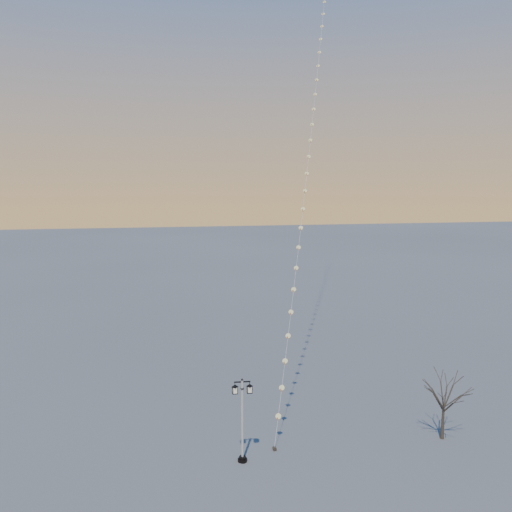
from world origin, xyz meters
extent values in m
plane|color=#595959|center=(0.00, 0.00, 0.00)|extent=(300.00, 300.00, 0.00)
cylinder|color=black|center=(-3.23, 1.07, 0.07)|extent=(0.52, 0.52, 0.15)
cylinder|color=black|center=(-3.23, 1.07, 0.21)|extent=(0.37, 0.37, 0.13)
cylinder|color=beige|center=(-3.23, 1.07, 2.45)|extent=(0.12, 0.12, 4.35)
cylinder|color=black|center=(-3.23, 1.07, 4.11)|extent=(0.18, 0.18, 0.06)
cube|color=black|center=(-3.23, 1.07, 4.48)|extent=(0.88, 0.11, 0.06)
sphere|color=black|center=(-3.23, 1.07, 4.60)|extent=(0.13, 0.13, 0.13)
pyramid|color=black|center=(-3.62, 1.09, 4.35)|extent=(0.41, 0.41, 0.13)
cube|color=beige|center=(-3.62, 1.09, 4.06)|extent=(0.24, 0.24, 0.31)
cube|color=black|center=(-3.62, 1.09, 3.88)|extent=(0.28, 0.28, 0.04)
pyramid|color=black|center=(-2.84, 1.04, 4.35)|extent=(0.41, 0.41, 0.13)
cube|color=beige|center=(-2.84, 1.04, 4.06)|extent=(0.24, 0.24, 0.31)
cube|color=black|center=(-2.84, 1.04, 3.88)|extent=(0.28, 0.28, 0.04)
cone|color=#372E23|center=(8.69, 1.33, 0.98)|extent=(0.23, 0.23, 1.96)
cylinder|color=#31271D|center=(-1.27, 1.87, 0.11)|extent=(0.21, 0.21, 0.21)
cylinder|color=black|center=(-1.27, 1.87, 0.13)|extent=(0.03, 0.03, 0.27)
cone|color=orange|center=(6.75, 21.52, 23.33)|extent=(0.09, 0.09, 0.30)
cylinder|color=white|center=(-1.27, 1.87, 0.64)|extent=(0.02, 0.02, 0.86)
camera|label=1|loc=(-7.52, -24.97, 14.96)|focal=36.76mm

